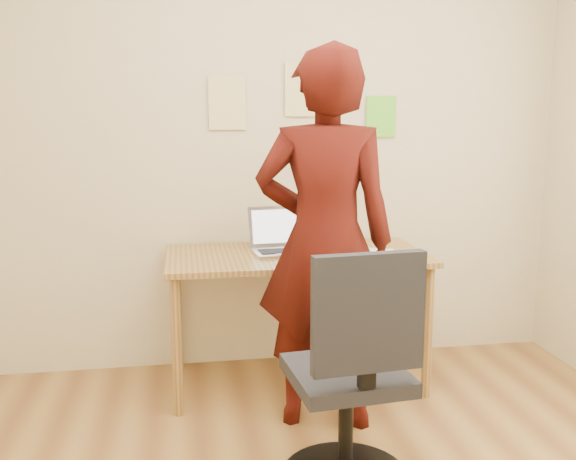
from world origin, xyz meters
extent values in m
cube|color=beige|center=(0.00, 1.77, 1.35)|extent=(3.50, 0.04, 2.70)
cube|color=olive|center=(0.09, 1.38, 0.72)|extent=(1.40, 0.70, 0.03)
cylinder|color=olive|center=(-0.56, 1.08, 0.35)|extent=(0.05, 0.05, 0.71)
cylinder|color=olive|center=(0.74, 1.08, 0.35)|extent=(0.05, 0.05, 0.71)
cylinder|color=olive|center=(-0.56, 1.68, 0.35)|extent=(0.05, 0.05, 0.71)
cylinder|color=olive|center=(0.74, 1.68, 0.35)|extent=(0.05, 0.05, 0.71)
cube|color=silver|center=(0.03, 1.39, 0.75)|extent=(0.35, 0.26, 0.01)
cube|color=black|center=(0.03, 1.39, 0.76)|extent=(0.28, 0.15, 0.00)
cube|color=silver|center=(0.01, 1.53, 0.86)|extent=(0.33, 0.10, 0.22)
cube|color=white|center=(0.01, 1.53, 0.86)|extent=(0.29, 0.08, 0.18)
cube|color=white|center=(0.50, 1.31, 0.74)|extent=(0.31, 0.35, 0.00)
cube|color=black|center=(0.26, 1.19, 0.74)|extent=(0.07, 0.12, 0.01)
cube|color=#3F4C59|center=(0.26, 1.19, 0.75)|extent=(0.06, 0.10, 0.00)
cube|color=#E2CE87|center=(-0.24, 1.74, 1.55)|extent=(0.21, 0.00, 0.30)
cube|color=#E2CE87|center=(0.19, 1.74, 1.62)|extent=(0.21, 0.00, 0.30)
cube|color=#64D22F|center=(0.66, 1.74, 1.47)|extent=(0.18, 0.00, 0.24)
cube|color=black|center=(0.12, 0.37, 0.46)|extent=(0.48, 0.48, 0.06)
cube|color=black|center=(0.14, 0.16, 0.78)|extent=(0.42, 0.09, 0.44)
cube|color=black|center=(0.14, 0.17, 0.56)|extent=(0.06, 0.05, 0.12)
cylinder|color=black|center=(0.12, 0.37, 0.22)|extent=(0.06, 0.06, 0.44)
imported|color=#390C07|center=(0.14, 0.91, 0.90)|extent=(0.73, 0.56, 1.80)
camera|label=1|loc=(-0.51, -1.97, 1.49)|focal=40.00mm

